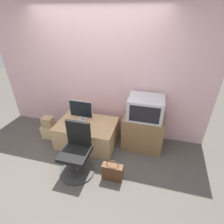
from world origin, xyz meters
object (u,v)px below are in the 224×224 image
keyboard (77,127)px  cardboard_box_lower (50,132)px  office_chair (77,154)px  handbag (112,172)px  mouse (88,128)px  crt_tv (146,108)px  main_monitor (81,111)px

keyboard → cardboard_box_lower: keyboard is taller
office_chair → cardboard_box_lower: (-0.95, 0.67, -0.22)m
office_chair → handbag: 0.65m
mouse → cardboard_box_lower: size_ratio=0.16×
keyboard → office_chair: (0.23, -0.55, -0.12)m
crt_tv → office_chair: crt_tv is taller
keyboard → office_chair: office_chair is taller
main_monitor → mouse: 0.38m
keyboard → handbag: keyboard is taller
crt_tv → handbag: bearing=-110.8°
mouse → office_chair: (0.02, -0.57, -0.13)m
main_monitor → keyboard: (0.01, -0.25, -0.21)m
handbag → mouse: bearing=135.9°
keyboard → crt_tv: (1.21, 0.38, 0.38)m
main_monitor → cardboard_box_lower: main_monitor is taller
mouse → cardboard_box_lower: (-0.93, 0.09, -0.35)m
mouse → crt_tv: (1.00, 0.36, 0.38)m
cardboard_box_lower → mouse: bearing=-5.7°
mouse → office_chair: office_chair is taller
crt_tv → cardboard_box_lower: crt_tv is taller
office_chair → cardboard_box_lower: office_chair is taller
keyboard → office_chair: size_ratio=0.32×
main_monitor → crt_tv: (1.23, 0.13, 0.17)m
main_monitor → office_chair: (0.24, -0.80, -0.34)m
main_monitor → cardboard_box_lower: bearing=-169.4°
cardboard_box_lower → crt_tv: bearing=7.8°
keyboard → cardboard_box_lower: (-0.72, 0.12, -0.34)m
main_monitor → office_chair: bearing=-73.2°
crt_tv → cardboard_box_lower: size_ratio=1.88×
keyboard → crt_tv: bearing=17.6°
mouse → crt_tv: 1.13m
mouse → handbag: 0.94m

